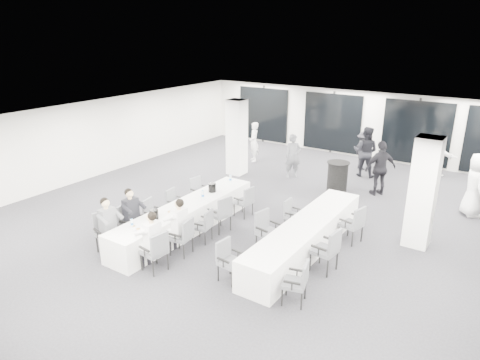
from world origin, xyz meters
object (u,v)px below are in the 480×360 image
Objects in this scene: chair_side_left_near at (228,258)px; standing_guest_a at (293,153)px; chair_main_left_mid at (152,212)px; chair_main_right_near at (156,249)px; chair_main_left_far at (198,190)px; ice_bucket_near at (154,214)px; chair_main_left_near at (106,230)px; chair_main_right_mid at (205,224)px; banquet_table_main at (186,218)px; chair_main_left_second at (129,220)px; standing_guest_e at (476,181)px; chair_main_left_fourth at (175,202)px; chair_main_right_fourth at (222,212)px; chair_side_left_far at (292,213)px; standing_guest_d at (381,165)px; standing_guest_g at (254,139)px; ice_bucket_far at (212,188)px; cocktail_table at (337,177)px; standing_guest_b at (366,148)px; chair_main_right_second at (184,235)px; chair_side_right_far at (354,222)px; chair_main_right_far at (245,200)px; standing_guest_c at (364,148)px; chair_side_right_near at (298,280)px; chair_side_left_mid at (266,228)px; chair_side_right_mid at (328,248)px; standing_guest_f at (438,153)px.

chair_side_left_near is 0.50× the size of standing_guest_a.
chair_main_left_mid is 2.25m from chair_main_right_near.
ice_bucket_near reaches higher than chair_main_left_far.
chair_main_left_near is 1.20m from ice_bucket_near.
banquet_table_main is at bearing 64.59° from chair_main_right_mid.
chair_main_left_second is 2.81m from chair_main_left_far.
banquet_table_main is at bearing 133.19° from chair_main_left_second.
chair_side_left_near is 7.88m from standing_guest_e.
chair_main_left_fourth is 8.69m from standing_guest_e.
chair_main_right_fourth is 5.14m from standing_guest_a.
chair_main_left_near is 4.79m from chair_side_left_far.
chair_main_right_near is 8.04m from standing_guest_d.
standing_guest_g reaches higher than ice_bucket_far.
cocktail_table is 0.50× the size of standing_guest_b.
chair_main_left_fourth is 5.28m from standing_guest_a.
chair_side_right_far is (3.17, 2.89, 0.03)m from chair_main_right_second.
cocktail_table reaches higher than ice_bucket_near.
chair_side_left_near reaches higher than chair_side_left_far.
standing_guest_c is (1.31, 6.36, 0.33)m from chair_main_right_far.
chair_side_right_near is at bearing -106.65° from chair_main_right_fourth.
chair_side_left_mid is 1.02× the size of chair_side_right_far.
chair_main_right_second is at bearing 4.26° from ice_bucket_near.
standing_guest_d reaches higher than ice_bucket_far.
chair_main_right_near is 1.27m from ice_bucket_near.
chair_main_right_far is at bearing 32.01° from chair_side_right_near.
chair_side_right_mid is at bearing 141.98° from standing_guest_c.
chair_side_right_mid is at bearing -48.33° from chair_main_right_near.
standing_guest_c is at bearing -172.84° from chair_side_left_near.
standing_guest_c is (1.31, 8.26, 0.35)m from chair_main_right_mid.
banquet_table_main is 5.78× the size of chair_main_left_fourth.
chair_main_right_second is 0.46× the size of standing_guest_d.
chair_side_right_near is (1.66, 0.06, 0.00)m from chair_side_left_near.
standing_guest_b is (3.29, 5.69, 0.54)m from chair_main_left_far.
cocktail_table is 1.12× the size of chair_main_right_second.
chair_main_right_near is 9.36m from standing_guest_b.
cocktail_table reaches higher than chair_side_right_mid.
chair_side_right_far is (4.00, 1.83, 0.19)m from banquet_table_main.
chair_side_left_mid is 8.88m from standing_guest_f.
chair_main_left_fourth is 3.37m from chair_side_left_far.
standing_guest_d reaches higher than banquet_table_main.
standing_guest_g reaches higher than chair_main_left_near.
chair_main_right_near is (-1.45, -7.01, 0.02)m from cocktail_table.
chair_side_right_near is 4.71m from ice_bucket_far.
standing_guest_g reaches higher than chair_side_left_far.
chair_main_left_near is 0.48× the size of standing_guest_b.
chair_side_right_far is (4.83, 0.29, 0.05)m from chair_main_left_far.
chair_main_left_far is at bearing 70.24° from chair_main_right_fourth.
chair_main_left_far is 0.91× the size of chair_side_right_far.
standing_guest_a reaches higher than chair_main_left_second.
chair_main_left_near is 1.04× the size of chair_main_left_second.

